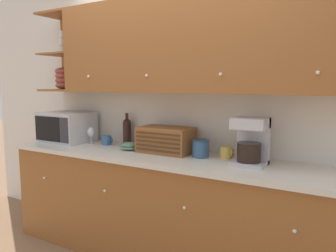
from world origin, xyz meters
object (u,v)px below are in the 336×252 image
object	(u,v)px
bread_box	(166,140)
coffee_maker	(251,141)
wine_glass	(91,133)
storage_canister	(200,148)
bowl_stack_on_counter	(130,146)
mug_blue_second	(226,152)
mug	(107,140)
microwave	(67,127)
wine_bottle	(127,130)

from	to	relation	value
bread_box	coffee_maker	distance (m)	0.77
wine_glass	storage_canister	world-z (taller)	wine_glass
bread_box	coffee_maker	bearing A→B (deg)	-4.24
bowl_stack_on_counter	mug_blue_second	size ratio (longest dim) A/B	1.64
mug	mug_blue_second	distance (m)	1.24
mug	bowl_stack_on_counter	world-z (taller)	mug
mug_blue_second	bowl_stack_on_counter	bearing A→B (deg)	-172.41
coffee_maker	microwave	bearing A→B (deg)	179.59
storage_canister	mug	bearing A→B (deg)	177.67
bowl_stack_on_counter	bread_box	distance (m)	0.36
wine_glass	mug_blue_second	world-z (taller)	wine_glass
bowl_stack_on_counter	storage_canister	size ratio (longest dim) A/B	1.20
wine_glass	coffee_maker	size ratio (longest dim) A/B	0.48
bowl_stack_on_counter	mug_blue_second	distance (m)	0.89
microwave	wine_glass	world-z (taller)	microwave
microwave	bowl_stack_on_counter	xyz separation A→B (m)	(0.83, -0.02, -0.12)
storage_canister	coffee_maker	size ratio (longest dim) A/B	0.41
coffee_maker	wine_bottle	bearing A→B (deg)	171.75
bowl_stack_on_counter	microwave	bearing A→B (deg)	178.58
wine_glass	wine_bottle	bearing A→B (deg)	24.42
mug	wine_bottle	size ratio (longest dim) A/B	0.33
wine_glass	wine_bottle	size ratio (longest dim) A/B	0.54
coffee_maker	bread_box	bearing A→B (deg)	175.76
storage_canister	coffee_maker	distance (m)	0.44
mug	mug_blue_second	xyz separation A→B (m)	(1.24, 0.03, 0.00)
bowl_stack_on_counter	coffee_maker	xyz separation A→B (m)	(1.11, 0.01, 0.14)
microwave	bread_box	distance (m)	1.18
storage_canister	mug_blue_second	world-z (taller)	storage_canister
mug_blue_second	microwave	bearing A→B (deg)	-176.75
wine_glass	bread_box	size ratio (longest dim) A/B	0.36
bread_box	wine_bottle	bearing A→B (deg)	166.04
microwave	storage_canister	xyz separation A→B (m)	(1.52, 0.03, -0.08)
microwave	bread_box	size ratio (longest dim) A/B	1.06
mug	wine_bottle	distance (m)	0.22
microwave	wine_glass	distance (m)	0.32
wine_bottle	bread_box	world-z (taller)	wine_bottle
mug	bowl_stack_on_counter	distance (m)	0.36
bowl_stack_on_counter	mug_blue_second	bearing A→B (deg)	7.59
wine_glass	coffee_maker	bearing A→B (deg)	-1.21
wine_bottle	coffee_maker	xyz separation A→B (m)	(1.29, -0.19, 0.03)
wine_bottle	coffee_maker	bearing A→B (deg)	-8.25
bowl_stack_on_counter	coffee_maker	size ratio (longest dim) A/B	0.49
mug	mug_blue_second	world-z (taller)	mug_blue_second
mug	bread_box	world-z (taller)	bread_box
bread_box	coffee_maker	xyz separation A→B (m)	(0.77, -0.06, 0.06)
wine_bottle	mug_blue_second	bearing A→B (deg)	-4.07
storage_canister	wine_glass	bearing A→B (deg)	-179.64
wine_glass	wine_bottle	distance (m)	0.37
mug	wine_bottle	world-z (taller)	wine_bottle
coffee_maker	storage_canister	bearing A→B (deg)	174.39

